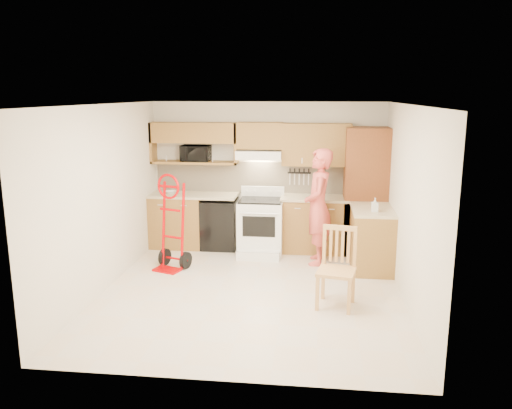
% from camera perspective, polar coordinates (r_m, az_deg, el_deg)
% --- Properties ---
extents(floor, '(4.00, 4.50, 0.02)m').
position_cam_1_polar(floor, '(7.08, -0.47, -9.68)').
color(floor, beige).
rests_on(floor, ground).
extents(ceiling, '(4.00, 4.50, 0.02)m').
position_cam_1_polar(ceiling, '(6.57, -0.51, 11.17)').
color(ceiling, white).
rests_on(ceiling, ground).
extents(wall_back, '(4.00, 0.02, 2.50)m').
position_cam_1_polar(wall_back, '(8.92, 1.31, 3.34)').
color(wall_back, beige).
rests_on(wall_back, ground).
extents(wall_front, '(4.00, 0.02, 2.50)m').
position_cam_1_polar(wall_front, '(4.55, -4.04, -5.54)').
color(wall_front, beige).
rests_on(wall_front, ground).
extents(wall_left, '(0.02, 4.50, 2.50)m').
position_cam_1_polar(wall_left, '(7.24, -16.50, 0.71)').
color(wall_left, beige).
rests_on(wall_left, ground).
extents(wall_right, '(0.02, 4.50, 2.50)m').
position_cam_1_polar(wall_right, '(6.77, 16.65, -0.08)').
color(wall_right, beige).
rests_on(wall_right, ground).
extents(backsplash, '(3.92, 0.03, 0.55)m').
position_cam_1_polar(backsplash, '(8.90, 1.29, 3.00)').
color(backsplash, beige).
rests_on(backsplash, wall_back).
extents(lower_cab_left, '(0.90, 0.60, 0.90)m').
position_cam_1_polar(lower_cab_left, '(9.06, -8.72, -1.83)').
color(lower_cab_left, brown).
rests_on(lower_cab_left, ground).
extents(dishwasher, '(0.60, 0.60, 0.85)m').
position_cam_1_polar(dishwasher, '(8.90, -4.04, -2.14)').
color(dishwasher, black).
rests_on(dishwasher, ground).
extents(lower_cab_right, '(1.14, 0.60, 0.90)m').
position_cam_1_polar(lower_cab_right, '(8.74, 6.52, -2.28)').
color(lower_cab_right, brown).
rests_on(lower_cab_right, ground).
extents(countertop_left, '(1.50, 0.63, 0.04)m').
position_cam_1_polar(countertop_left, '(8.88, -6.95, 1.05)').
color(countertop_left, beige).
rests_on(countertop_left, lower_cab_left).
extents(countertop_right, '(1.14, 0.63, 0.04)m').
position_cam_1_polar(countertop_right, '(8.64, 6.60, 0.74)').
color(countertop_right, beige).
rests_on(countertop_right, lower_cab_right).
extents(cab_return_right, '(0.60, 1.00, 0.90)m').
position_cam_1_polar(cab_return_right, '(8.02, 12.73, -3.85)').
color(cab_return_right, brown).
rests_on(cab_return_right, ground).
extents(countertop_return, '(0.63, 1.00, 0.04)m').
position_cam_1_polar(countertop_return, '(7.90, 12.90, -0.58)').
color(countertop_return, beige).
rests_on(countertop_return, cab_return_right).
extents(pantry_tall, '(0.70, 0.60, 2.10)m').
position_cam_1_polar(pantry_tall, '(8.65, 12.06, 1.44)').
color(pantry_tall, brown).
rests_on(pantry_tall, ground).
extents(upper_cab_left, '(1.50, 0.33, 0.34)m').
position_cam_1_polar(upper_cab_left, '(8.87, -6.92, 7.95)').
color(upper_cab_left, brown).
rests_on(upper_cab_left, wall_back).
extents(upper_shelf_mw, '(1.50, 0.33, 0.04)m').
position_cam_1_polar(upper_shelf_mw, '(8.92, -6.84, 4.69)').
color(upper_shelf_mw, brown).
rests_on(upper_shelf_mw, wall_back).
extents(upper_cab_center, '(0.76, 0.33, 0.44)m').
position_cam_1_polar(upper_cab_center, '(8.68, 0.43, 7.68)').
color(upper_cab_center, brown).
rests_on(upper_cab_center, wall_back).
extents(upper_cab_right, '(1.14, 0.33, 0.70)m').
position_cam_1_polar(upper_cab_right, '(8.64, 6.74, 6.64)').
color(upper_cab_right, brown).
rests_on(upper_cab_right, wall_back).
extents(range_hood, '(0.76, 0.46, 0.14)m').
position_cam_1_polar(range_hood, '(8.64, 0.38, 5.60)').
color(range_hood, white).
rests_on(range_hood, wall_back).
extents(knife_strip, '(0.40, 0.05, 0.29)m').
position_cam_1_polar(knife_strip, '(8.83, 4.84, 3.15)').
color(knife_strip, black).
rests_on(knife_strip, backsplash).
extents(microwave, '(0.50, 0.35, 0.27)m').
position_cam_1_polar(microwave, '(8.90, -6.73, 5.68)').
color(microwave, black).
rests_on(microwave, upper_shelf_mw).
extents(range, '(0.74, 0.97, 1.08)m').
position_cam_1_polar(range, '(8.50, 0.50, -1.98)').
color(range, white).
rests_on(range, ground).
extents(person, '(0.44, 0.66, 1.82)m').
position_cam_1_polar(person, '(8.01, 6.95, -0.27)').
color(person, '#D45047').
rests_on(person, ground).
extents(hand_truck, '(0.65, 0.62, 1.33)m').
position_cam_1_polar(hand_truck, '(7.84, -9.58, -2.48)').
color(hand_truck, '#CB0003').
rests_on(hand_truck, ground).
extents(dining_chair, '(0.54, 0.57, 1.01)m').
position_cam_1_polar(dining_chair, '(6.50, 8.94, -7.06)').
color(dining_chair, '#DCA355').
rests_on(dining_chair, ground).
extents(soap_bottle, '(0.09, 0.09, 0.20)m').
position_cam_1_polar(soap_bottle, '(7.68, 13.10, -0.03)').
color(soap_bottle, white).
rests_on(soap_bottle, countertop_return).
extents(bowl, '(0.26, 0.26, 0.05)m').
position_cam_1_polar(bowl, '(8.98, -9.48, 1.38)').
color(bowl, white).
rests_on(bowl, countertop_left).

